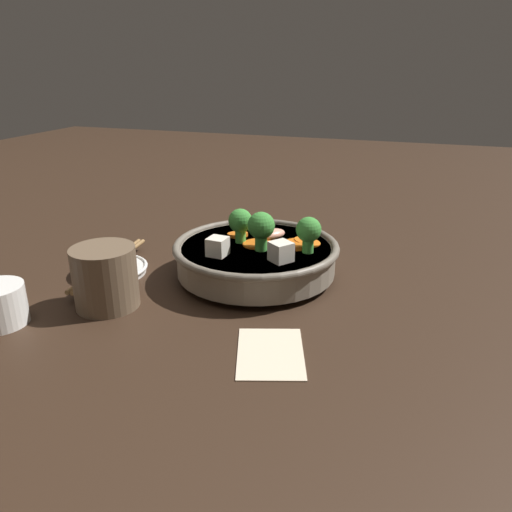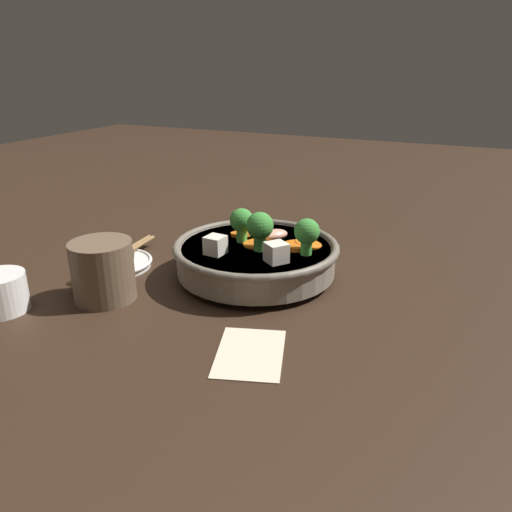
{
  "view_description": "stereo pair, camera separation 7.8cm",
  "coord_description": "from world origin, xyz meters",
  "px_view_note": "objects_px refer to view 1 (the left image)",
  "views": [
    {
      "loc": [
        -0.68,
        -0.23,
        0.32
      ],
      "look_at": [
        0.0,
        0.0,
        0.03
      ],
      "focal_mm": 35.0,
      "sensor_mm": 36.0,
      "label": 1
    },
    {
      "loc": [
        -0.65,
        -0.31,
        0.32
      ],
      "look_at": [
        0.0,
        0.0,
        0.03
      ],
      "focal_mm": 35.0,
      "sensor_mm": 36.0,
      "label": 2
    }
  ],
  "objects_px": {
    "dark_mug": "(106,277)",
    "stirfry_bowl": "(257,254)",
    "side_saucer": "(110,269)",
    "chopsticks_pair": "(110,264)"
  },
  "relations": [
    {
      "from": "side_saucer",
      "to": "dark_mug",
      "type": "distance_m",
      "value": 0.12
    },
    {
      "from": "stirfry_bowl",
      "to": "chopsticks_pair",
      "type": "xyz_separation_m",
      "value": [
        -0.06,
        0.23,
        -0.02
      ]
    },
    {
      "from": "dark_mug",
      "to": "chopsticks_pair",
      "type": "distance_m",
      "value": 0.12
    },
    {
      "from": "side_saucer",
      "to": "dark_mug",
      "type": "relative_size",
      "value": 1.06
    },
    {
      "from": "dark_mug",
      "to": "stirfry_bowl",
      "type": "bearing_deg",
      "value": -45.74
    },
    {
      "from": "stirfry_bowl",
      "to": "dark_mug",
      "type": "distance_m",
      "value": 0.23
    },
    {
      "from": "side_saucer",
      "to": "stirfry_bowl",
      "type": "bearing_deg",
      "value": -74.33
    },
    {
      "from": "side_saucer",
      "to": "chopsticks_pair",
      "type": "bearing_deg",
      "value": 0.0
    },
    {
      "from": "stirfry_bowl",
      "to": "dark_mug",
      "type": "xyz_separation_m",
      "value": [
        -0.16,
        0.16,
        0.0
      ]
    },
    {
      "from": "side_saucer",
      "to": "dark_mug",
      "type": "bearing_deg",
      "value": -146.97
    }
  ]
}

